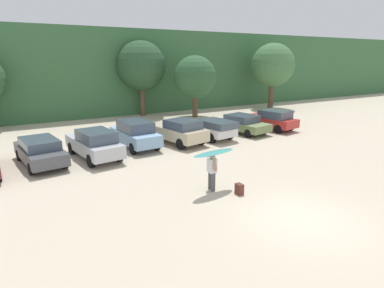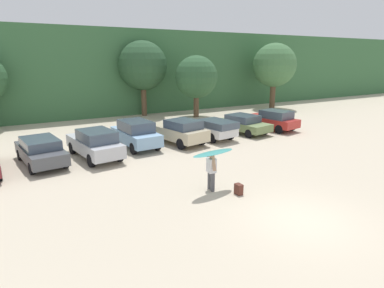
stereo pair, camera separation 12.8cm
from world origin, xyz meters
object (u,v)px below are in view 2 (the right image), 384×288
object	(u,v)px
parked_car_olive_green	(242,123)
backpack_dropped	(239,189)
parked_car_dark_gray	(41,150)
parked_car_silver	(95,143)
parked_car_champagne	(179,131)
parked_car_white	(210,128)
person_adult	(211,169)
parked_car_sky_blue	(136,133)
parked_car_red	(272,119)
surfboard_teal	(214,153)

from	to	relation	value
parked_car_olive_green	backpack_dropped	distance (m)	11.73
parked_car_dark_gray	parked_car_olive_green	world-z (taller)	parked_car_dark_gray
parked_car_silver	parked_car_champagne	bearing A→B (deg)	-91.09
parked_car_white	person_adult	bearing A→B (deg)	139.12
person_adult	parked_car_olive_green	bearing A→B (deg)	-126.99
parked_car_dark_gray	parked_car_white	world-z (taller)	parked_car_dark_gray
parked_car_olive_green	parked_car_silver	bearing A→B (deg)	85.37
parked_car_white	parked_car_dark_gray	bearing A→B (deg)	84.01
parked_car_white	person_adult	size ratio (longest dim) A/B	2.83
parked_car_silver	backpack_dropped	bearing A→B (deg)	-161.74
parked_car_champagne	person_adult	distance (m)	8.14
parked_car_champagne	parked_car_white	world-z (taller)	parked_car_champagne
parked_car_silver	parked_car_white	xyz separation A→B (m)	(8.21, 0.80, -0.09)
person_adult	parked_car_sky_blue	bearing A→B (deg)	-79.72
person_adult	parked_car_white	bearing A→B (deg)	-114.75
parked_car_dark_gray	parked_car_red	xyz separation A→B (m)	(16.82, 0.51, 0.06)
parked_car_olive_green	person_adult	size ratio (longest dim) A/B	2.74
parked_car_dark_gray	parked_car_white	distance (m)	10.99
parked_car_dark_gray	backpack_dropped	size ratio (longest dim) A/B	10.28
parked_car_olive_green	person_adult	bearing A→B (deg)	125.38
parked_car_dark_gray	parked_car_champagne	size ratio (longest dim) A/B	0.98
parked_car_sky_blue	backpack_dropped	bearing A→B (deg)	-176.93
parked_car_champagne	parked_car_red	world-z (taller)	parked_car_champagne
parked_car_silver	parked_car_red	size ratio (longest dim) A/B	1.06
parked_car_white	backpack_dropped	size ratio (longest dim) A/B	10.56
person_adult	surfboard_teal	xyz separation A→B (m)	(0.01, -0.12, 0.74)
parked_car_sky_blue	parked_car_white	size ratio (longest dim) A/B	0.92
parked_car_sky_blue	surfboard_teal	bearing A→B (deg)	178.81
person_adult	backpack_dropped	xyz separation A→B (m)	(0.74, -0.96, -0.72)
parked_car_dark_gray	surfboard_teal	xyz separation A→B (m)	(5.96, -7.57, 0.93)
parked_car_dark_gray	parked_car_sky_blue	size ratio (longest dim) A/B	1.06
parked_car_sky_blue	parked_car_white	bearing A→B (deg)	-96.91
parked_car_white	surfboard_teal	world-z (taller)	surfboard_teal
parked_car_dark_gray	parked_car_red	bearing A→B (deg)	-96.01
parked_car_champagne	parked_car_silver	bearing A→B (deg)	84.76
parked_car_sky_blue	surfboard_teal	size ratio (longest dim) A/B	2.01
parked_car_silver	parked_car_olive_green	size ratio (longest dim) A/B	1.05
person_adult	backpack_dropped	size ratio (longest dim) A/B	3.73
parked_car_red	backpack_dropped	bearing A→B (deg)	120.41
parked_car_dark_gray	surfboard_teal	bearing A→B (deg)	-149.53
parked_car_champagne	parked_car_dark_gray	bearing A→B (deg)	80.40
parked_car_silver	parked_car_white	size ratio (longest dim) A/B	1.02
parked_car_sky_blue	surfboard_teal	xyz separation A→B (m)	(0.39, -8.34, 0.79)
parked_car_champagne	surfboard_teal	xyz separation A→B (m)	(-2.42, -7.89, 0.84)
backpack_dropped	parked_car_dark_gray	bearing A→B (deg)	128.50
parked_car_red	surfboard_teal	xyz separation A→B (m)	(-10.86, -8.09, 0.88)
parked_car_silver	surfboard_teal	xyz separation A→B (m)	(3.19, -7.25, 0.83)
parked_car_red	parked_car_champagne	bearing A→B (deg)	80.37
person_adult	parked_car_silver	bearing A→B (deg)	-58.28
parked_car_dark_gray	parked_car_sky_blue	distance (m)	5.63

